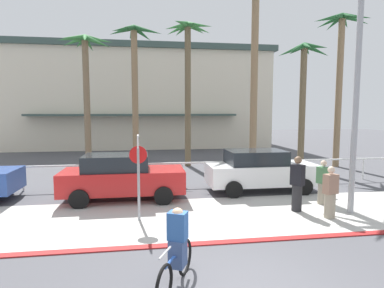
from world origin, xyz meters
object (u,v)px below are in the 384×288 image
palm_tree_4 (255,29)px  palm_tree_5 (303,77)px  pedestrian_1 (297,186)px  car_red_1 (122,177)px  pedestrian_0 (330,195)px  palm_tree_6 (340,53)px  cyclist_blue_0 (177,249)px  palm_tree_1 (86,66)px  palm_tree_3 (188,58)px  stop_sign_bike_lane (138,165)px  pedestrian_2 (323,184)px  streetlight_curb (362,77)px  car_white_2 (260,170)px  palm_tree_2 (135,64)px

palm_tree_4 → palm_tree_5: (3.46, 1.49, -2.09)m
palm_tree_4 → pedestrian_1: bearing=-95.7°
car_red_1 → pedestrian_0: car_red_1 is taller
palm_tree_6 → palm_tree_5: bearing=-177.2°
palm_tree_4 → car_red_1: (-6.33, -3.91, -6.45)m
cyclist_blue_0 → palm_tree_1: bearing=105.9°
palm_tree_3 → pedestrian_0: size_ratio=5.26×
pedestrian_0 → stop_sign_bike_lane: bearing=173.4°
cyclist_blue_0 → pedestrian_0: size_ratio=1.04×
pedestrian_2 → palm_tree_6: bearing=54.6°
palm_tree_4 → palm_tree_5: palm_tree_4 is taller
streetlight_curb → car_white_2: bearing=118.6°
palm_tree_1 → cyclist_blue_0: palm_tree_1 is taller
palm_tree_5 → cyclist_blue_0: size_ratio=4.27×
palm_tree_4 → cyclist_blue_0: palm_tree_4 is taller
car_red_1 → pedestrian_0: 7.07m
pedestrian_0 → pedestrian_2: bearing=66.9°
car_white_2 → car_red_1: bearing=-174.6°
palm_tree_3 → car_white_2: palm_tree_3 is taller
palm_tree_1 → car_white_2: palm_tree_1 is taller
stop_sign_bike_lane → car_red_1: bearing=105.5°
palm_tree_5 → stop_sign_bike_lane: bearing=-139.6°
cyclist_blue_0 → stop_sign_bike_lane: bearing=101.6°
pedestrian_1 → pedestrian_2: (1.27, 0.61, -0.13)m
stop_sign_bike_lane → pedestrian_2: bearing=6.6°
palm_tree_3 → palm_tree_4: (2.92, -3.11, 0.95)m
cyclist_blue_0 → pedestrian_2: (5.57, 4.45, 0.02)m
car_red_1 → cyclist_blue_0: (1.42, -6.07, -0.18)m
stop_sign_bike_lane → car_red_1: (-0.65, 2.35, -0.81)m
palm_tree_6 → pedestrian_2: size_ratio=5.66×
streetlight_curb → cyclist_blue_0: streetlight_curb is taller
palm_tree_2 → stop_sign_bike_lane: bearing=-88.0°
stop_sign_bike_lane → palm_tree_3: size_ratio=0.30×
palm_tree_3 → stop_sign_bike_lane: bearing=-106.3°
cyclist_blue_0 → car_red_1: bearing=103.1°
palm_tree_6 → car_white_2: size_ratio=2.01×
palm_tree_2 → car_white_2: size_ratio=1.86×
palm_tree_2 → pedestrian_2: (6.66, -8.72, -5.28)m
pedestrian_1 → streetlight_curb: bearing=-22.2°
palm_tree_1 → palm_tree_2: 2.79m
palm_tree_3 → car_red_1: 9.55m
stop_sign_bike_lane → pedestrian_2: (6.33, 0.73, -0.96)m
palm_tree_1 → car_red_1: size_ratio=1.73×
palm_tree_6 → pedestrian_0: bearing=-123.6°
palm_tree_4 → pedestrian_1: (-0.61, -6.14, -6.47)m
stop_sign_bike_lane → palm_tree_1: 11.06m
palm_tree_4 → pedestrian_0: 9.56m
palm_tree_3 → palm_tree_4: size_ratio=0.84×
streetlight_curb → palm_tree_3: size_ratio=0.89×
car_red_1 → car_white_2: (5.48, 0.52, 0.00)m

